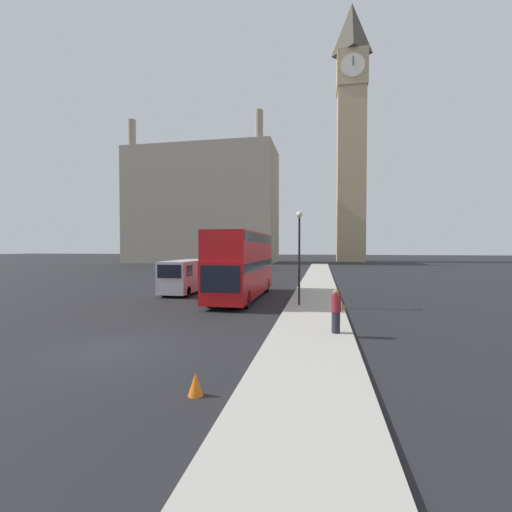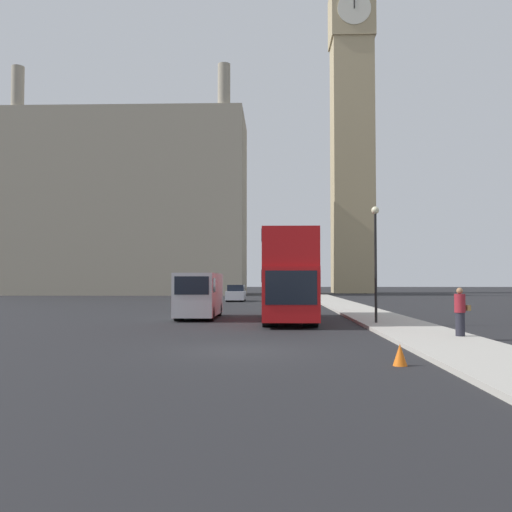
% 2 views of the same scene
% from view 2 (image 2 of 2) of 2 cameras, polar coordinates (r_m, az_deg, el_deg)
% --- Properties ---
extents(ground_plane, '(300.00, 300.00, 0.00)m').
position_cam_2_polar(ground_plane, '(17.56, -1.29, -9.41)').
color(ground_plane, black).
extents(sidewalk_strip, '(3.21, 120.00, 0.15)m').
position_cam_2_polar(sidewalk_strip, '(18.42, 19.94, -8.70)').
color(sidewalk_strip, '#ADA89E').
rests_on(sidewalk_strip, ground_plane).
extents(clock_tower, '(6.98, 7.15, 61.43)m').
position_cam_2_polar(clock_tower, '(97.57, 9.55, 15.19)').
color(clock_tower, tan).
rests_on(clock_tower, ground_plane).
extents(building_block_distant, '(33.24, 14.15, 31.28)m').
position_cam_2_polar(building_block_distant, '(85.00, -12.46, 4.93)').
color(building_block_distant, '#9E937F').
rests_on(building_block_distant, ground_plane).
extents(red_double_decker_bus, '(2.55, 10.45, 4.47)m').
position_cam_2_polar(red_double_decker_bus, '(29.52, 3.21, -1.70)').
color(red_double_decker_bus, '#B71114').
rests_on(red_double_decker_bus, ground_plane).
extents(white_van, '(2.07, 6.18, 2.50)m').
position_cam_2_polar(white_van, '(31.67, -5.69, -3.82)').
color(white_van, '#B2B7BC').
rests_on(white_van, ground_plane).
extents(pedestrian, '(0.54, 0.38, 1.72)m').
position_cam_2_polar(pedestrian, '(21.56, 19.75, -5.28)').
color(pedestrian, '#23232D').
rests_on(pedestrian, sidewalk_strip).
extents(street_lamp, '(0.36, 0.36, 5.43)m').
position_cam_2_polar(street_lamp, '(27.24, 11.86, 1.03)').
color(street_lamp, black).
rests_on(street_lamp, sidewalk_strip).
extents(parked_sedan, '(1.78, 4.55, 1.62)m').
position_cam_2_polar(parked_sedan, '(56.61, -2.02, -3.81)').
color(parked_sedan, silver).
rests_on(parked_sedan, ground_plane).
extents(traffic_cone, '(0.36, 0.36, 0.55)m').
position_cam_2_polar(traffic_cone, '(14.87, 14.20, -9.56)').
color(traffic_cone, orange).
rests_on(traffic_cone, ground_plane).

